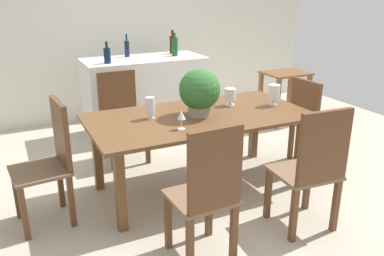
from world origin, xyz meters
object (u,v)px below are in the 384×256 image
chair_head_end (51,157)px  wine_bottle_clear (173,44)px  crystal_vase_center_near (150,107)px  wine_glass (181,116)px  crystal_vase_left (230,95)px  chair_foot_end (311,117)px  wine_bottle_amber (107,55)px  chair_near_left (208,190)px  kitchen_counter (145,95)px  chair_far_left (121,111)px  wine_bottle_tall (127,48)px  side_table (285,85)px  flower_centerpiece (200,91)px  chair_near_right (313,165)px  dining_table (199,124)px  wine_bottle_dark (175,46)px  crystal_vase_right (274,92)px

chair_head_end → wine_bottle_clear: 2.74m
crystal_vase_center_near → wine_glass: (0.13, -0.37, 0.01)m
crystal_vase_left → wine_bottle_clear: wine_bottle_clear is taller
chair_foot_end → wine_bottle_clear: wine_bottle_clear is taller
wine_bottle_clear → wine_bottle_amber: wine_bottle_clear is taller
chair_near_left → crystal_vase_left: size_ratio=6.05×
kitchen_counter → wine_bottle_amber: 0.79m
chair_far_left → wine_bottle_clear: 1.47m
chair_foot_end → crystal_vase_left: bearing=76.3°
chair_foot_end → wine_bottle_tall: (-1.41, 1.94, 0.56)m
chair_head_end → wine_bottle_amber: (0.89, 1.57, 0.52)m
chair_head_end → side_table: chair_head_end is taller
wine_glass → wine_bottle_tall: bearing=84.2°
wine_bottle_clear → side_table: 1.66m
flower_centerpiece → chair_near_right: bearing=-66.0°
flower_centerpiece → wine_bottle_amber: wine_bottle_amber is taller
dining_table → wine_bottle_tall: 1.99m
chair_head_end → crystal_vase_center_near: (0.88, 0.09, 0.29)m
crystal_vase_center_near → chair_foot_end: bearing=-3.3°
chair_far_left → wine_bottle_tall: (0.38, 0.90, 0.54)m
chair_near_left → side_table: chair_near_left is taller
side_table → wine_bottle_tall: bearing=161.8°
dining_table → chair_far_left: size_ratio=2.09×
side_table → chair_near_left: bearing=-136.6°
wine_bottle_tall → side_table: bearing=-18.2°
chair_foot_end → wine_bottle_amber: bearing=43.8°
kitchen_counter → wine_bottle_clear: (0.48, 0.19, 0.61)m
flower_centerpiece → wine_bottle_tall: bearing=92.2°
chair_near_right → wine_bottle_dark: wine_bottle_dark is taller
flower_centerpiece → wine_bottle_clear: 2.04m
dining_table → wine_bottle_tall: wine_bottle_tall is taller
wine_bottle_amber → chair_foot_end: bearing=-42.2°
chair_near_right → kitchen_counter: 2.80m
chair_foot_end → crystal_vase_center_near: bearing=82.7°
crystal_vase_left → wine_glass: size_ratio=1.05×
wine_bottle_clear → side_table: (1.41, -0.68, -0.57)m
wine_bottle_tall → chair_far_left: bearing=-112.5°
wine_glass → side_table: 2.76m
wine_bottle_clear → crystal_vase_right: bearing=-83.1°
wine_glass → wine_bottle_tall: 2.24m
chair_foot_end → wine_glass: chair_foot_end is taller
wine_glass → wine_bottle_amber: size_ratio=0.63×
chair_head_end → kitchen_counter: size_ratio=0.66×
crystal_vase_left → wine_bottle_amber: (-0.84, 1.43, 0.24)m
kitchen_counter → chair_foot_end: bearing=-54.6°
chair_head_end → chair_near_left: 1.35m
flower_centerpiece → crystal_vase_center_near: (-0.43, 0.11, -0.12)m
flower_centerpiece → wine_bottle_clear: wine_bottle_clear is taller
wine_bottle_dark → crystal_vase_center_near: bearing=-119.9°
chair_near_right → wine_glass: size_ratio=6.32×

